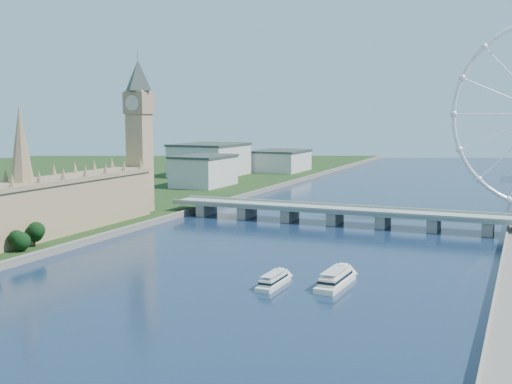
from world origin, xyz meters
The scene contains 6 objects.
parliament_range centered at (-128.00, 170.00, 18.48)m, with size 24.00×200.00×70.00m.
big_ben centered at (-128.00, 278.00, 66.57)m, with size 20.02×20.02×110.00m.
westminster_bridge centered at (0.00, 300.00, 6.63)m, with size 220.00×22.00×9.50m.
city_skyline centered at (39.22, 560.08, 16.96)m, with size 505.00×280.00×32.00m.
tour_boat_near centered at (18.27, 148.55, 0.00)m, with size 6.64×26.18×5.75m, color silver, non-canonical shape.
tour_boat_far centered at (40.93, 158.14, 0.00)m, with size 8.34×32.48×7.20m, color #F1EBC9, non-canonical shape.
Camera 1 is at (108.88, -82.39, 67.95)m, focal length 45.00 mm.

